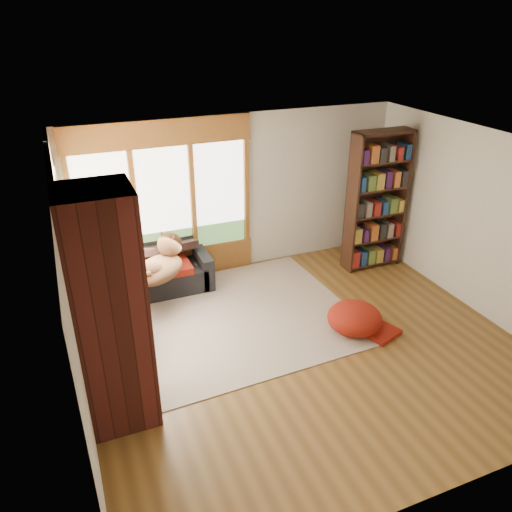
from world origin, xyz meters
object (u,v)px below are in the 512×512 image
object	(u,v)px
brick_chimney	(110,313)
pouf	(355,317)
area_rug	(222,321)
dog_brindle	(118,284)
dog_tan	(161,257)
bookshelf	(377,201)
sectional_sofa	(131,294)

from	to	relation	value
brick_chimney	pouf	size ratio (longest dim) A/B	3.47
area_rug	dog_brindle	xyz separation A→B (m)	(-1.34, 0.27, 0.75)
pouf	dog_tan	size ratio (longest dim) A/B	0.71
dog_brindle	bookshelf	bearing A→B (deg)	-94.77
pouf	brick_chimney	bearing A→B (deg)	-172.87
area_rug	sectional_sofa	bearing A→B (deg)	146.52
brick_chimney	bookshelf	xyz separation A→B (m)	(4.54, 2.01, -0.13)
area_rug	dog_tan	size ratio (longest dim) A/B	3.51
area_rug	pouf	distance (m)	1.87
sectional_sofa	pouf	size ratio (longest dim) A/B	2.94
dog_brindle	dog_tan	bearing A→B (deg)	-65.68
sectional_sofa	dog_brindle	xyz separation A→B (m)	(-0.21, -0.48, 0.45)
area_rug	pouf	xyz separation A→B (m)	(1.62, -0.90, 0.21)
dog_brindle	area_rug	bearing A→B (deg)	-111.90
brick_chimney	bookshelf	distance (m)	4.97
area_rug	pouf	world-z (taller)	pouf
bookshelf	dog_tan	distance (m)	3.64
bookshelf	pouf	xyz separation A→B (m)	(-1.35, -1.61, -0.95)
pouf	dog_brindle	world-z (taller)	dog_brindle
sectional_sofa	pouf	bearing A→B (deg)	-29.68
pouf	dog_brindle	size ratio (longest dim) A/B	0.87
dog_tan	dog_brindle	xyz separation A→B (m)	(-0.68, -0.48, -0.05)
brick_chimney	sectional_sofa	world-z (taller)	brick_chimney
brick_chimney	area_rug	xyz separation A→B (m)	(1.57, 1.30, -1.29)
sectional_sofa	area_rug	distance (m)	1.38
area_rug	bookshelf	xyz separation A→B (m)	(2.97, 0.71, 1.16)
brick_chimney	dog_brindle	distance (m)	1.68
brick_chimney	dog_brindle	world-z (taller)	brick_chimney
pouf	dog_tan	xyz separation A→B (m)	(-2.28, 1.65, 0.59)
bookshelf	pouf	distance (m)	2.31
bookshelf	dog_brindle	xyz separation A→B (m)	(-4.31, -0.44, -0.41)
brick_chimney	dog_brindle	xyz separation A→B (m)	(0.23, 1.57, -0.55)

